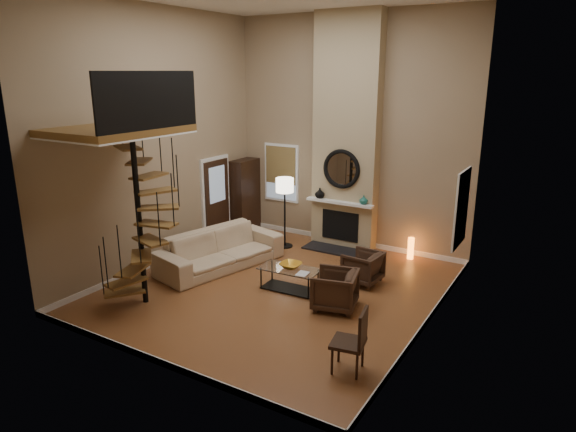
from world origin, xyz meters
The scene contains 32 objects.
ground centered at (0.00, 0.00, -0.01)m, with size 6.00×6.50×0.01m, color #9B5E32.
back_wall centered at (0.00, 3.25, 2.75)m, with size 6.00×0.02×5.50m, color #978061.
front_wall centered at (0.00, -3.25, 2.75)m, with size 6.00×0.02×5.50m, color #978061.
left_wall centered at (-3.00, 0.00, 2.75)m, with size 0.02×6.50×5.50m, color #978061.
right_wall centered at (3.00, 0.00, 2.75)m, with size 0.02×6.50×5.50m, color #978061.
baseboard_back centered at (0.00, 3.24, 0.06)m, with size 6.00×0.02×0.12m, color white.
baseboard_front centered at (0.00, -3.24, 0.06)m, with size 6.00×0.02×0.12m, color white.
baseboard_left centered at (-2.99, 0.00, 0.06)m, with size 0.02×6.50×0.12m, color white.
baseboard_right centered at (2.99, 0.00, 0.06)m, with size 0.02×6.50×0.12m, color white.
chimney_breast centered at (0.00, 3.06, 2.75)m, with size 1.60×0.38×5.50m, color tan.
hearth centered at (0.00, 2.57, 0.02)m, with size 1.50×0.60×0.04m, color black.
firebox centered at (0.00, 2.86, 0.55)m, with size 0.95×0.02×0.72m, color black.
mantel centered at (0.00, 2.78, 1.15)m, with size 1.70×0.18×0.06m, color white.
mirror_frame centered at (0.00, 2.84, 1.95)m, with size 0.94×0.94×0.10m, color black.
mirror_disc centered at (0.00, 2.85, 1.95)m, with size 0.80×0.80×0.01m, color white.
vase_left centered at (-0.55, 2.82, 1.30)m, with size 0.24×0.24×0.25m, color black.
vase_right centered at (0.60, 2.82, 1.28)m, with size 0.20×0.20×0.21m, color #1A5D54.
window_back centered at (-1.90, 3.22, 1.62)m, with size 1.02×0.06×1.52m.
window_right centered at (2.97, 2.00, 1.63)m, with size 0.06×1.02×1.52m.
entry_door centered at (-2.95, 1.80, 1.05)m, with size 0.10×1.05×2.16m.
loft centered at (-2.04, -1.80, 3.24)m, with size 1.70×2.20×1.09m.
spiral_stair centered at (-1.78, -1.79, 1.78)m, with size 1.47×1.47×4.06m.
hutch centered at (-2.79, 2.82, 0.95)m, with size 0.41×0.88×1.96m, color black.
sofa centered at (-1.71, 0.35, 0.40)m, with size 2.84×1.11×0.83m, color tan.
armchair_near centered at (1.41, 1.09, 0.35)m, with size 0.68×0.70×0.64m, color #3E281C.
armchair_far centered at (1.42, -0.18, 0.35)m, with size 0.76×0.78×0.71m, color #3E281C.
coffee_table centered at (0.24, 0.06, 0.28)m, with size 1.21×0.65×0.45m.
bowl centered at (0.24, 0.11, 0.50)m, with size 0.42×0.42×0.10m, color gold.
book centered at (0.59, -0.09, 0.46)m, with size 0.21×0.29×0.03m, color gray.
floor_lamp centered at (-1.18, 2.20, 1.41)m, with size 0.43×0.43×1.75m.
accent_lamp centered at (1.74, 2.98, 0.25)m, with size 0.14×0.14×0.51m, color orange.
side_chair centered at (2.49, -1.91, 0.53)m, with size 0.54×0.54×0.99m.
Camera 1 is at (5.00, -7.91, 4.18)m, focal length 31.69 mm.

